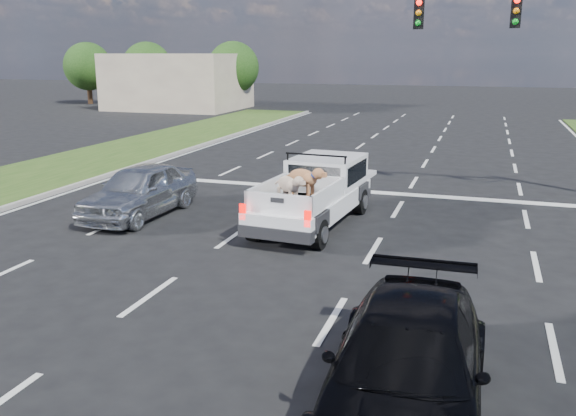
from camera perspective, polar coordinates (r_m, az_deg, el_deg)
name	(u,v)px	position (r m, az deg, el deg)	size (l,w,h in m)	color
ground	(236,308)	(11.04, -4.88, -9.28)	(160.00, 160.00, 0.00)	black
road_markings	(327,217)	(16.94, 3.68, -0.80)	(17.75, 60.00, 0.01)	silver
curb_left	(43,196)	(20.57, -21.98, 1.05)	(0.15, 60.00, 0.14)	gray
building_left	(179,81)	(51.31, -10.20, 11.58)	(10.00, 8.00, 4.40)	beige
tree_far_a	(88,66)	(58.26, -18.24, 12.47)	(4.20, 4.20, 5.40)	#332114
tree_far_b	(147,67)	(54.98, -13.03, 12.74)	(4.20, 4.20, 5.40)	#332114
tree_far_c	(233,68)	(51.37, -5.13, 12.96)	(4.20, 4.20, 5.40)	#332114
pickup_truck	(315,192)	(16.02, 2.55, 1.53)	(2.22, 5.12, 1.87)	black
silver_sedan	(140,190)	(17.38, -13.71, 1.62)	(1.70, 4.23, 1.44)	silver
black_coupe	(407,367)	(7.83, 11.03, -14.38)	(1.91, 4.70, 1.36)	black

